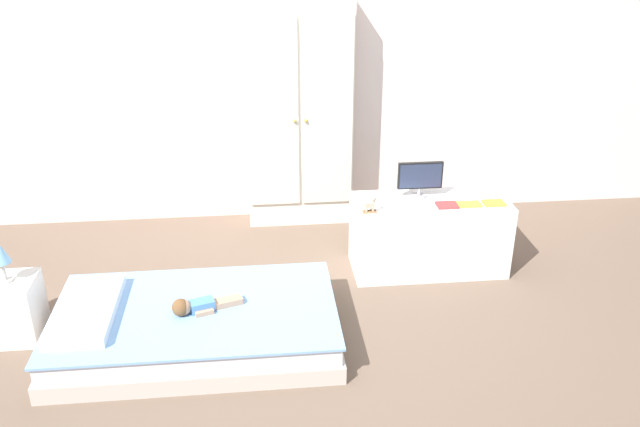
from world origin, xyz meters
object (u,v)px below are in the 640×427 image
Objects in this scene: book_red at (447,205)px; book_yellow at (469,204)px; table_lamp at (0,254)px; tv_stand at (429,235)px; wardrobe at (299,115)px; book_orange at (494,203)px; bed at (197,326)px; tv_monitor at (420,177)px; rocking_horse_toy at (371,205)px; nightstand at (13,309)px; doll at (194,306)px.

book_yellow is (0.15, 0.00, -0.00)m from book_red.
tv_stand is at bearing 11.89° from table_lamp.
wardrobe is 1.55m from book_orange.
book_orange is (2.92, 0.44, -0.03)m from table_lamp.
bed is 1.71m from tv_monitor.
table_lamp reaches higher than book_yellow.
table_lamp is 1.81× the size of book_orange.
tv_stand is at bearing 18.16° from rocking_horse_toy.
book_yellow is 1.10× the size of book_orange.
tv_monitor is at bearing 13.80° from nightstand.
bed is 11.69× the size of book_red.
book_orange is at bearing -38.53° from wardrobe.
book_yellow is at bearing 3.90° from rocking_horse_toy.
tv_monitor is (2.46, 0.61, 0.10)m from table_lamp.
book_red is (2.61, 0.44, 0.33)m from nightstand.
tv_monitor is at bearing 132.50° from tv_stand.
tv_stand is at bearing -46.68° from wardrobe.
tv_monitor is 0.36m from book_yellow.
book_yellow is (2.75, 0.44, 0.32)m from nightstand.
doll is (0.00, -0.03, 0.15)m from bed.
tv_monitor is (1.43, 0.80, 0.38)m from doll.
nightstand is at bearing -168.11° from tv_stand.
doll is 2.87× the size of book_red.
doll is at bearing -10.82° from nightstand.
nightstand is 2.58m from tv_monitor.
book_orange reaches higher than book_yellow.
rocking_horse_toy is 0.51m from book_red.
nightstand reaches higher than bed.
rocking_horse_toy is 0.78× the size of book_orange.
bed is at bearing -151.73° from tv_monitor.
book_red is at bearing 5.03° from rocking_horse_toy.
wardrobe reaches higher than table_lamp.
tv_stand is 0.35m from book_yellow.
table_lamp reaches higher than nightstand.
book_yellow is at bearing 180.00° from book_orange.
bed is 1.87m from book_yellow.
book_red is (0.88, -0.94, -0.34)m from wardrobe.
table_lamp reaches higher than tv_stand.
doll reaches higher than bed.
book_orange is at bearing 8.52° from nightstand.
nightstand is at bearing 170.89° from bed.
book_yellow is (1.02, -0.94, -0.34)m from wardrobe.
table_lamp is 2.32× the size of rocking_horse_toy.
table_lamp reaches higher than rocking_horse_toy.
table_lamp is 1.64× the size of book_yellow.
book_yellow is 0.16m from book_orange.
bed is 11.42× the size of book_orange.
rocking_horse_toy is (1.07, 0.59, 0.29)m from doll.
book_orange reaches higher than bed.
tv_stand is at bearing 166.05° from book_orange.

